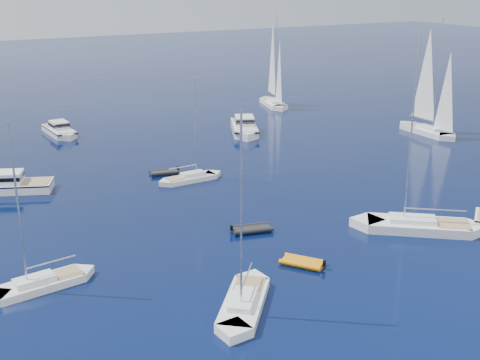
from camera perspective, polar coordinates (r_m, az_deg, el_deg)
name	(u,v)px	position (r m, az deg, el deg)	size (l,w,h in m)	color
ground	(389,297)	(44.99, 13.48, -10.40)	(400.00, 400.00, 0.00)	#07164A
motor_cruiser_far_l	(6,191)	(68.53, -20.59, -0.98)	(3.15, 10.29, 2.70)	white
motor_cruiser_distant	(245,133)	(88.42, 0.42, 4.36)	(3.44, 11.23, 2.95)	white
motor_cruiser_horizon	(60,135)	(90.69, -16.11, 3.99)	(2.85, 9.30, 2.44)	silver
sailboat_fore	(244,308)	(42.54, 0.35, -11.63)	(2.52, 9.69, 14.24)	white
sailboat_mid_r	(417,230)	(56.73, 15.91, -4.43)	(3.20, 12.30, 18.08)	white
sailboat_mid_l	(40,288)	(47.18, -17.80, -9.39)	(2.26, 8.70, 12.78)	silver
sailboat_centre	(191,181)	(67.71, -4.54, -0.06)	(2.04, 7.86, 11.56)	silver
sailboat_sails_r	(426,133)	(91.74, 16.67, 4.10)	(2.91, 11.17, 16.43)	silver
sailboat_sails_far	(273,106)	(107.25, 3.06, 6.80)	(2.80, 10.77, 15.83)	white
tender_yellow	(302,265)	(48.51, 5.72, -7.76)	(1.93, 3.48, 0.95)	orange
tender_grey_near	(252,231)	(54.35, 1.07, -4.71)	(2.00, 3.64, 0.95)	black
tender_grey_far	(164,174)	(70.26, -6.96, 0.54)	(1.84, 3.29, 0.95)	black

